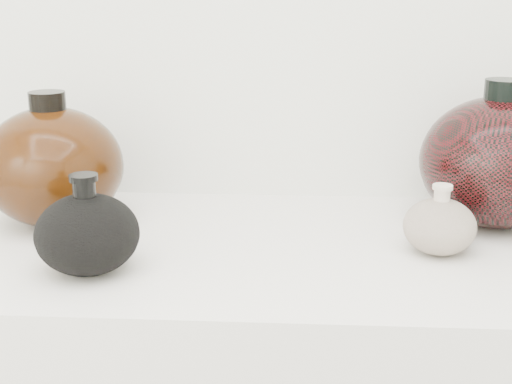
# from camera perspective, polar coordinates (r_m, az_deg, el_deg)

# --- Properties ---
(black_gourd_vase) EXTENTS (0.18, 0.18, 0.14)m
(black_gourd_vase) POSITION_cam_1_polar(r_m,az_deg,el_deg) (0.97, -13.34, -3.23)
(black_gourd_vase) COLOR black
(black_gourd_vase) RESTS_ON display_counter
(cream_gourd_vase) EXTENTS (0.11, 0.11, 0.10)m
(cream_gourd_vase) POSITION_cam_1_polar(r_m,az_deg,el_deg) (1.04, 14.48, -2.64)
(cream_gourd_vase) COLOR beige
(cream_gourd_vase) RESTS_ON display_counter
(left_round_pot) EXTENTS (0.26, 0.26, 0.21)m
(left_round_pot) POSITION_cam_1_polar(r_m,az_deg,el_deg) (1.16, -15.96, 2.02)
(left_round_pot) COLOR black
(left_round_pot) RESTS_ON display_counter
(right_round_pot) EXTENTS (0.31, 0.31, 0.23)m
(right_round_pot) POSITION_cam_1_polar(r_m,az_deg,el_deg) (1.17, 18.78, 2.33)
(right_round_pot) COLOR black
(right_round_pot) RESTS_ON display_counter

